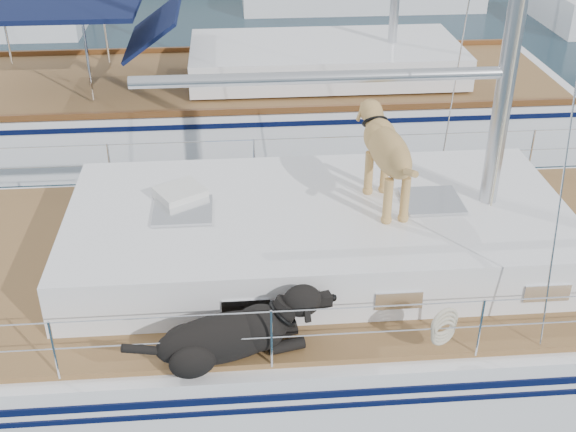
{
  "coord_description": "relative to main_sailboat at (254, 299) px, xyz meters",
  "views": [
    {
      "loc": [
        -0.05,
        -6.49,
        5.47
      ],
      "look_at": [
        0.5,
        0.2,
        1.6
      ],
      "focal_mm": 45.0,
      "sensor_mm": 36.0,
      "label": 1
    }
  ],
  "objects": [
    {
      "name": "ground",
      "position": [
        -0.1,
        0.01,
        -0.68
      ],
      "size": [
        120.0,
        120.0,
        0.0
      ],
      "primitive_type": "plane",
      "color": "black",
      "rests_on": "ground"
    },
    {
      "name": "main_sailboat",
      "position": [
        0.0,
        0.0,
        0.0
      ],
      "size": [
        12.0,
        3.92,
        14.01
      ],
      "color": "white",
      "rests_on": "ground"
    },
    {
      "name": "neighbor_sailboat",
      "position": [
        0.47,
        6.07,
        -0.05
      ],
      "size": [
        11.0,
        3.5,
        13.3
      ],
      "color": "white",
      "rests_on": "ground"
    }
  ]
}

